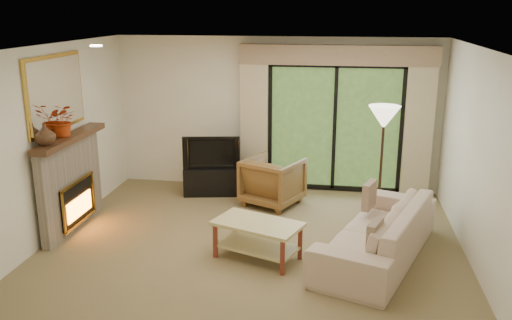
% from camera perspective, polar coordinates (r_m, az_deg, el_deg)
% --- Properties ---
extents(floor, '(5.50, 5.50, 0.00)m').
position_cam_1_polar(floor, '(7.32, -0.37, -8.95)').
color(floor, olive).
rests_on(floor, ground).
extents(ceiling, '(5.50, 5.50, 0.00)m').
position_cam_1_polar(ceiling, '(6.66, -0.41, 11.80)').
color(ceiling, white).
rests_on(ceiling, ground).
extents(wall_back, '(5.00, 0.00, 5.00)m').
position_cam_1_polar(wall_back, '(9.29, 2.13, 4.86)').
color(wall_back, '#EFE5CB').
rests_on(wall_back, ground).
extents(wall_front, '(5.00, 0.00, 5.00)m').
position_cam_1_polar(wall_front, '(4.55, -5.55, -7.11)').
color(wall_front, '#EFE5CB').
rests_on(wall_front, ground).
extents(wall_left, '(0.00, 5.00, 5.00)m').
position_cam_1_polar(wall_left, '(7.80, -20.77, 1.68)').
color(wall_left, '#EFE5CB').
rests_on(wall_left, ground).
extents(wall_right, '(0.00, 5.00, 5.00)m').
position_cam_1_polar(wall_right, '(6.99, 22.45, -0.05)').
color(wall_right, '#EFE5CB').
rests_on(wall_right, ground).
extents(fireplace, '(0.24, 1.70, 1.37)m').
position_cam_1_polar(fireplace, '(8.07, -18.92, -2.23)').
color(fireplace, gray).
rests_on(fireplace, floor).
extents(mirror, '(0.07, 1.45, 1.02)m').
position_cam_1_polar(mirror, '(7.83, -20.30, 6.65)').
color(mirror, gold).
rests_on(mirror, wall_left).
extents(sliding_door, '(2.26, 0.10, 2.16)m').
position_cam_1_polar(sliding_door, '(9.22, 8.27, 3.35)').
color(sliding_door, black).
rests_on(sliding_door, floor).
extents(curtain_left, '(0.45, 0.18, 2.35)m').
position_cam_1_polar(curtain_left, '(9.20, -0.17, 4.13)').
color(curtain_left, '#C3B48B').
rests_on(curtain_left, floor).
extents(curtain_right, '(0.45, 0.18, 2.35)m').
position_cam_1_polar(curtain_right, '(9.18, 16.75, 3.42)').
color(curtain_right, '#C3B48B').
rests_on(curtain_right, floor).
extents(cornice, '(3.20, 0.24, 0.32)m').
position_cam_1_polar(cornice, '(8.94, 8.57, 10.87)').
color(cornice, '#977B5E').
rests_on(cornice, wall_back).
extents(media_console, '(1.00, 0.59, 0.47)m').
position_cam_1_polar(media_console, '(9.21, -4.63, -2.13)').
color(media_console, black).
rests_on(media_console, floor).
extents(tv, '(0.95, 0.30, 0.55)m').
position_cam_1_polar(tv, '(9.06, -4.70, 0.93)').
color(tv, black).
rests_on(tv, media_console).
extents(armchair, '(1.10, 1.11, 0.77)m').
position_cam_1_polar(armchair, '(8.65, 1.78, -2.25)').
color(armchair, brown).
rests_on(armchair, floor).
extents(sofa, '(1.72, 2.60, 0.71)m').
position_cam_1_polar(sofa, '(7.02, 12.65, -7.34)').
color(sofa, tan).
rests_on(sofa, floor).
extents(pillow_near, '(0.21, 0.37, 0.36)m').
position_cam_1_polar(pillow_near, '(6.28, 12.39, -7.87)').
color(pillow_near, brown).
rests_on(pillow_near, sofa).
extents(pillow_far, '(0.22, 0.38, 0.37)m').
position_cam_1_polar(pillow_far, '(7.58, 11.85, -3.64)').
color(pillow_far, brown).
rests_on(pillow_far, sofa).
extents(coffee_table, '(1.22, 0.94, 0.49)m').
position_cam_1_polar(coffee_table, '(6.87, 0.17, -8.44)').
color(coffee_table, '#CAB976').
rests_on(coffee_table, floor).
extents(floor_lamp, '(0.57, 0.57, 1.71)m').
position_cam_1_polar(floor_lamp, '(8.14, 13.03, -0.36)').
color(floor_lamp, '#FFEEC9').
rests_on(floor_lamp, floor).
extents(vase, '(0.34, 0.34, 0.28)m').
position_cam_1_polar(vase, '(7.37, -21.35, 2.54)').
color(vase, '#432A19').
rests_on(vase, fireplace).
extents(branches, '(0.44, 0.39, 0.45)m').
position_cam_1_polar(branches, '(7.76, -19.67, 3.97)').
color(branches, '#A8330D').
rests_on(branches, fireplace).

